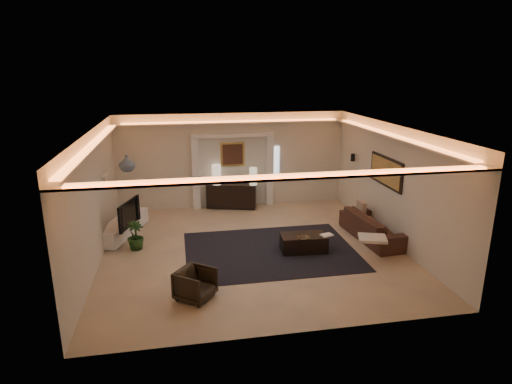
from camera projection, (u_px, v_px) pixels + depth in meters
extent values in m
plane|color=tan|center=(252.00, 249.00, 10.39)|extent=(7.00, 7.00, 0.00)
plane|color=white|center=(252.00, 129.00, 9.59)|extent=(7.00, 7.00, 0.00)
plane|color=beige|center=(233.00, 160.00, 13.30)|extent=(7.00, 0.00, 7.00)
plane|color=beige|center=(291.00, 252.00, 6.69)|extent=(7.00, 0.00, 7.00)
plane|color=beige|center=(94.00, 199.00, 9.38)|extent=(0.00, 7.00, 7.00)
plane|color=beige|center=(392.00, 184.00, 10.60)|extent=(0.00, 7.00, 7.00)
cube|color=silver|center=(252.00, 141.00, 9.66)|extent=(7.00, 7.00, 0.04)
cube|color=white|center=(275.00, 162.00, 13.54)|extent=(0.25, 0.03, 1.00)
cube|color=black|center=(270.00, 251.00, 10.27)|extent=(4.00, 3.00, 0.01)
cube|color=silver|center=(196.00, 174.00, 13.10)|extent=(0.22, 0.20, 2.20)
cube|color=silver|center=(270.00, 171.00, 13.50)|extent=(0.22, 0.20, 2.20)
cube|color=silver|center=(233.00, 135.00, 12.98)|extent=(2.52, 0.20, 0.12)
cube|color=tan|center=(233.00, 154.00, 13.21)|extent=(0.74, 0.04, 0.74)
cube|color=#4C2D1E|center=(233.00, 154.00, 13.19)|extent=(0.62, 0.02, 0.62)
cube|color=black|center=(386.00, 171.00, 10.81)|extent=(0.04, 1.64, 0.74)
cube|color=tan|center=(385.00, 172.00, 10.81)|extent=(0.02, 1.50, 0.62)
cylinder|color=black|center=(353.00, 157.00, 12.60)|extent=(0.12, 0.12, 0.22)
cube|color=silver|center=(106.00, 175.00, 10.66)|extent=(0.10, 0.55, 0.04)
cube|color=black|center=(232.00, 195.00, 13.34)|extent=(1.57, 0.85, 0.75)
cylinder|color=beige|center=(216.00, 174.00, 13.07)|extent=(0.36, 0.36, 0.62)
cylinder|color=beige|center=(253.00, 175.00, 13.04)|extent=(0.29, 0.29, 0.52)
cube|color=white|center=(123.00, 227.00, 11.21)|extent=(1.17, 2.17, 0.40)
imported|color=black|center=(125.00, 212.00, 10.61)|extent=(1.12, 0.51, 0.65)
cylinder|color=#341911|center=(135.00, 202.00, 11.90)|extent=(0.16, 0.16, 0.33)
imported|color=#3F5965|center=(127.00, 163.00, 10.90)|extent=(0.50, 0.50, 0.42)
imported|color=#1D3914|center=(135.00, 235.00, 10.29)|extent=(0.55, 0.55, 0.70)
imported|color=#2F2217|center=(374.00, 227.00, 10.95)|extent=(2.26, 1.03, 0.64)
cube|color=#FEF0CA|center=(372.00, 238.00, 9.60)|extent=(0.73, 0.66, 0.07)
cube|color=tan|center=(361.00, 208.00, 11.63)|extent=(0.12, 0.40, 0.40)
cube|color=black|center=(303.00, 243.00, 10.23)|extent=(1.10, 0.65, 0.40)
imported|color=#3D2D1D|center=(304.00, 238.00, 9.88)|extent=(0.32, 0.32, 0.07)
cube|color=white|center=(327.00, 235.00, 10.13)|extent=(0.32, 0.27, 0.03)
imported|color=black|center=(195.00, 284.00, 8.09)|extent=(0.90, 0.89, 0.59)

